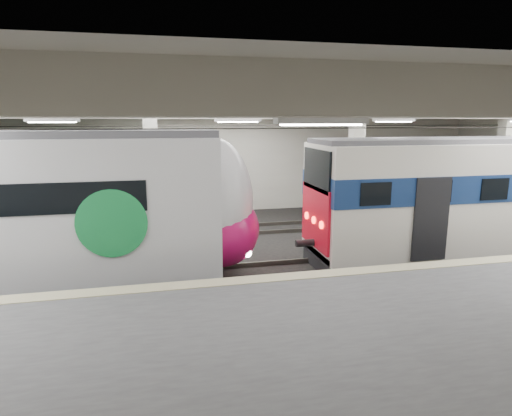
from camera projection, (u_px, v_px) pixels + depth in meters
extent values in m
cube|color=black|center=(250.00, 276.00, 13.99)|extent=(36.00, 24.00, 0.10)
cube|color=silver|center=(249.00, 100.00, 12.85)|extent=(36.00, 24.00, 0.20)
cube|color=beige|center=(212.00, 162.00, 22.97)|extent=(30.00, 0.10, 5.50)
cube|color=beige|center=(474.00, 370.00, 3.86)|extent=(30.00, 0.10, 5.50)
cube|color=#4E4E50|center=(324.00, 371.00, 7.65)|extent=(30.00, 7.00, 1.10)
cube|color=#C6BA8C|center=(276.00, 278.00, 10.65)|extent=(30.00, 0.50, 0.02)
cube|color=beige|center=(153.00, 181.00, 15.65)|extent=(0.50, 0.50, 5.50)
cube|color=beige|center=(355.00, 175.00, 17.35)|extent=(0.50, 0.50, 5.50)
cube|color=beige|center=(502.00, 171.00, 18.84)|extent=(0.50, 0.50, 5.50)
cube|color=beige|center=(249.00, 110.00, 12.91)|extent=(30.00, 18.00, 0.50)
cube|color=#59544C|center=(250.00, 272.00, 13.96)|extent=(30.00, 1.52, 0.16)
cube|color=#59544C|center=(225.00, 230.00, 19.22)|extent=(30.00, 1.52, 0.16)
cylinder|color=black|center=(249.00, 129.00, 13.02)|extent=(30.00, 0.03, 0.03)
cylinder|color=black|center=(223.00, 126.00, 18.28)|extent=(30.00, 0.03, 0.03)
cube|color=white|center=(265.00, 121.00, 11.06)|extent=(26.00, 8.40, 0.12)
ellipsoid|color=silver|center=(215.00, 201.00, 13.24)|extent=(2.35, 2.90, 3.90)
ellipsoid|color=#C7105A|center=(219.00, 228.00, 13.44)|extent=(2.49, 2.96, 2.39)
cylinder|color=#1B9547|center=(112.00, 224.00, 11.21)|extent=(1.84, 0.06, 1.84)
cube|color=silver|center=(487.00, 194.00, 15.36)|extent=(12.96, 2.84, 3.69)
cube|color=navy|center=(489.00, 182.00, 15.27)|extent=(13.00, 2.90, 0.90)
cube|color=red|center=(315.00, 217.00, 14.08)|extent=(0.08, 2.42, 2.03)
cube|color=black|center=(317.00, 170.00, 13.76)|extent=(0.08, 2.27, 1.33)
cube|color=#4C4C51|center=(493.00, 140.00, 14.97)|extent=(12.96, 2.22, 0.16)
cube|color=black|center=(481.00, 247.00, 15.77)|extent=(12.96, 1.99, 0.70)
cube|color=silver|center=(30.00, 188.00, 17.10)|extent=(13.25, 3.13, 3.57)
cube|color=#1B9547|center=(29.00, 176.00, 17.00)|extent=(13.29, 3.19, 0.75)
cube|color=#4C4C51|center=(25.00, 140.00, 16.71)|extent=(13.23, 2.66, 0.16)
cube|color=black|center=(35.00, 236.00, 17.50)|extent=(13.23, 2.85, 0.60)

